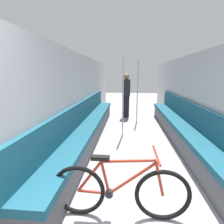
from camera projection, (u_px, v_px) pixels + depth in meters
wall_left at (77, 99)px, 4.11m from camera, size 0.10×10.16×2.10m
wall_right at (198, 100)px, 3.87m from camera, size 0.10×10.16×2.10m
bench_seat_row_left at (89, 128)px, 4.32m from camera, size 0.46×5.76×0.98m
bench_seat_row_right at (183, 130)px, 4.13m from camera, size 0.46×5.76×0.98m
bicycle at (119, 191)px, 1.96m from camera, size 1.57×0.46×0.80m
grab_pole_near at (123, 98)px, 4.46m from camera, size 0.08×0.08×2.08m
grab_pole_far at (137, 93)px, 5.75m from camera, size 0.08×0.08×2.08m
passenger_standing at (126, 95)px, 6.56m from camera, size 0.30×0.30×1.64m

